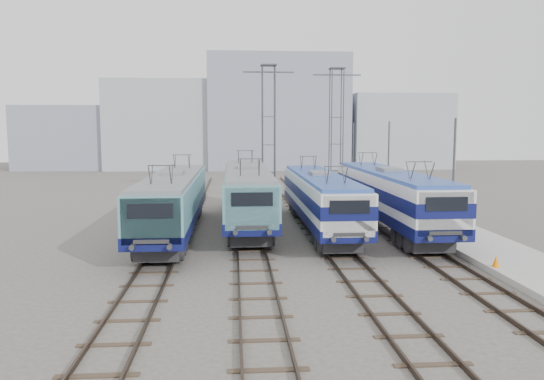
{
  "coord_description": "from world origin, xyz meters",
  "views": [
    {
      "loc": [
        -3.15,
        -25.46,
        6.42
      ],
      "look_at": [
        -0.78,
        7.0,
        2.66
      ],
      "focal_mm": 35.0,
      "sensor_mm": 36.0,
      "label": 1
    }
  ],
  "objects_px": {
    "locomotive_center_left": "(247,191)",
    "catenary_tower_east": "(336,127)",
    "locomotive_center_right": "(320,196)",
    "mast_mid": "(388,168)",
    "mast_rear": "(353,159)",
    "locomotive_far_left": "(174,199)",
    "catenary_tower_west": "(269,126)",
    "safety_cone": "(496,261)",
    "mast_front": "(453,184)",
    "locomotive_far_right": "(390,193)"
  },
  "relations": [
    {
      "from": "locomotive_center_left",
      "to": "mast_mid",
      "type": "bearing_deg",
      "value": 22.72
    },
    {
      "from": "catenary_tower_west",
      "to": "mast_rear",
      "type": "xyz_separation_m",
      "value": [
        8.6,
        4.0,
        -3.14
      ]
    },
    {
      "from": "catenary_tower_east",
      "to": "mast_mid",
      "type": "xyz_separation_m",
      "value": [
        2.1,
        -10.0,
        -3.14
      ]
    },
    {
      "from": "locomotive_center_left",
      "to": "mast_rear",
      "type": "relative_size",
      "value": 2.68
    },
    {
      "from": "catenary_tower_east",
      "to": "locomotive_far_left",
      "type": "bearing_deg",
      "value": -126.9
    },
    {
      "from": "locomotive_far_right",
      "to": "mast_front",
      "type": "bearing_deg",
      "value": -70.95
    },
    {
      "from": "mast_mid",
      "to": "safety_cone",
      "type": "relative_size",
      "value": 13.74
    },
    {
      "from": "locomotive_center_left",
      "to": "locomotive_center_right",
      "type": "distance_m",
      "value": 5.02
    },
    {
      "from": "locomotive_center_left",
      "to": "catenary_tower_west",
      "type": "distance_m",
      "value": 13.45
    },
    {
      "from": "catenary_tower_west",
      "to": "locomotive_far_left",
      "type": "bearing_deg",
      "value": -113.34
    },
    {
      "from": "locomotive_far_right",
      "to": "safety_cone",
      "type": "xyz_separation_m",
      "value": [
        1.75,
        -10.52,
        -1.8
      ]
    },
    {
      "from": "locomotive_far_right",
      "to": "mast_rear",
      "type": "distance_m",
      "value": 18.77
    },
    {
      "from": "safety_cone",
      "to": "mast_mid",
      "type": "bearing_deg",
      "value": 89.67
    },
    {
      "from": "locomotive_center_right",
      "to": "mast_mid",
      "type": "xyz_separation_m",
      "value": [
        6.35,
        6.76,
        1.27
      ]
    },
    {
      "from": "mast_front",
      "to": "mast_rear",
      "type": "relative_size",
      "value": 1.0
    },
    {
      "from": "mast_rear",
      "to": "safety_cone",
      "type": "bearing_deg",
      "value": -90.2
    },
    {
      "from": "catenary_tower_west",
      "to": "mast_mid",
      "type": "height_order",
      "value": "catenary_tower_west"
    },
    {
      "from": "mast_front",
      "to": "mast_rear",
      "type": "height_order",
      "value": "same"
    },
    {
      "from": "locomotive_center_left",
      "to": "catenary_tower_east",
      "type": "height_order",
      "value": "catenary_tower_east"
    },
    {
      "from": "locomotive_far_right",
      "to": "catenary_tower_east",
      "type": "height_order",
      "value": "catenary_tower_east"
    },
    {
      "from": "locomotive_center_right",
      "to": "catenary_tower_west",
      "type": "relative_size",
      "value": 1.46
    },
    {
      "from": "locomotive_center_left",
      "to": "locomotive_center_right",
      "type": "xyz_separation_m",
      "value": [
        4.5,
        -2.22,
        -0.09
      ]
    },
    {
      "from": "mast_mid",
      "to": "mast_rear",
      "type": "distance_m",
      "value": 12.0
    },
    {
      "from": "mast_front",
      "to": "safety_cone",
      "type": "xyz_separation_m",
      "value": [
        -0.1,
        -5.16,
        -2.95
      ]
    },
    {
      "from": "locomotive_center_left",
      "to": "locomotive_far_right",
      "type": "relative_size",
      "value": 1.02
    },
    {
      "from": "catenary_tower_west",
      "to": "mast_front",
      "type": "height_order",
      "value": "catenary_tower_west"
    },
    {
      "from": "catenary_tower_east",
      "to": "mast_mid",
      "type": "distance_m",
      "value": 10.69
    },
    {
      "from": "mast_rear",
      "to": "locomotive_far_right",
      "type": "bearing_deg",
      "value": -95.67
    },
    {
      "from": "locomotive_center_right",
      "to": "catenary_tower_west",
      "type": "distance_m",
      "value": 15.57
    },
    {
      "from": "locomotive_far_left",
      "to": "catenary_tower_east",
      "type": "bearing_deg",
      "value": 53.1
    },
    {
      "from": "catenary_tower_east",
      "to": "mast_rear",
      "type": "height_order",
      "value": "catenary_tower_east"
    },
    {
      "from": "locomotive_center_left",
      "to": "safety_cone",
      "type": "xyz_separation_m",
      "value": [
        10.75,
        -12.62,
        -1.77
      ]
    },
    {
      "from": "locomotive_center_left",
      "to": "locomotive_far_right",
      "type": "bearing_deg",
      "value": -13.12
    },
    {
      "from": "catenary_tower_west",
      "to": "catenary_tower_east",
      "type": "bearing_deg",
      "value": 17.1
    },
    {
      "from": "locomotive_center_left",
      "to": "safety_cone",
      "type": "relative_size",
      "value": 36.81
    },
    {
      "from": "locomotive_center_left",
      "to": "catenary_tower_east",
      "type": "xyz_separation_m",
      "value": [
        8.75,
        14.54,
        4.31
      ]
    },
    {
      "from": "catenary_tower_west",
      "to": "mast_front",
      "type": "bearing_deg",
      "value": -66.73
    },
    {
      "from": "mast_mid",
      "to": "mast_rear",
      "type": "xyz_separation_m",
      "value": [
        0.0,
        12.0,
        0.0
      ]
    },
    {
      "from": "catenary_tower_east",
      "to": "mast_rear",
      "type": "relative_size",
      "value": 1.71
    },
    {
      "from": "locomotive_center_right",
      "to": "mast_front",
      "type": "bearing_deg",
      "value": -39.53
    },
    {
      "from": "locomotive_far_left",
      "to": "safety_cone",
      "type": "bearing_deg",
      "value": -31.97
    },
    {
      "from": "mast_rear",
      "to": "locomotive_far_left",
      "type": "bearing_deg",
      "value": -128.0
    },
    {
      "from": "catenary_tower_east",
      "to": "mast_rear",
      "type": "bearing_deg",
      "value": 43.6
    },
    {
      "from": "catenary_tower_west",
      "to": "locomotive_center_left",
      "type": "bearing_deg",
      "value": -100.17
    },
    {
      "from": "catenary_tower_west",
      "to": "locomotive_far_right",
      "type": "bearing_deg",
      "value": -65.25
    },
    {
      "from": "locomotive_center_left",
      "to": "mast_mid",
      "type": "relative_size",
      "value": 2.68
    },
    {
      "from": "catenary_tower_west",
      "to": "catenary_tower_east",
      "type": "relative_size",
      "value": 1.0
    },
    {
      "from": "locomotive_far_left",
      "to": "safety_cone",
      "type": "xyz_separation_m",
      "value": [
        15.25,
        -9.52,
        -1.7
      ]
    },
    {
      "from": "locomotive_far_right",
      "to": "mast_rear",
      "type": "bearing_deg",
      "value": 84.33
    },
    {
      "from": "locomotive_far_right",
      "to": "safety_cone",
      "type": "distance_m",
      "value": 10.82
    }
  ]
}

